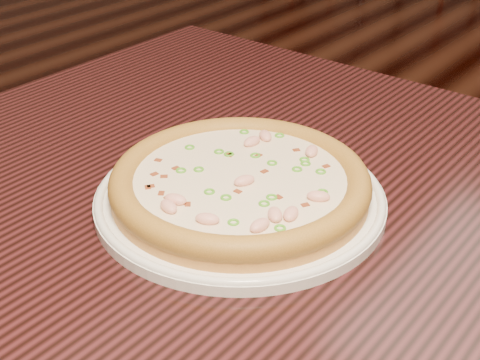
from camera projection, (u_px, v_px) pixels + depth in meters
The scene contains 3 objects.
hero_table at pixel (350, 293), 0.76m from camera, with size 1.20×0.80×0.75m.
plate at pixel (240, 197), 0.74m from camera, with size 0.32×0.32×0.02m.
pizza at pixel (240, 182), 0.73m from camera, with size 0.28×0.28×0.03m.
Camera 1 is at (0.31, -0.75, 1.15)m, focal length 50.00 mm.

